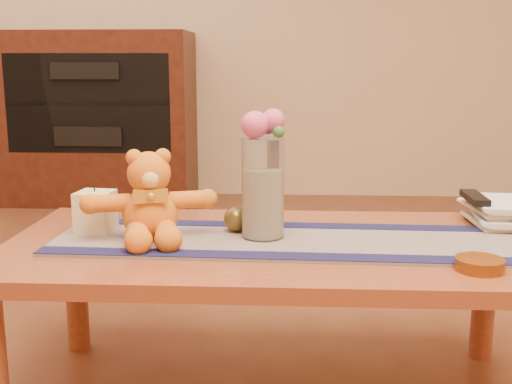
# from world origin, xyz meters

# --- Properties ---
(coffee_table_top) EXTENTS (1.40, 0.70, 0.04)m
(coffee_table_top) POSITION_xyz_m (0.00, 0.00, 0.43)
(coffee_table_top) COLOR maroon
(coffee_table_top) RESTS_ON floor
(table_leg_bl) EXTENTS (0.07, 0.07, 0.41)m
(table_leg_bl) POSITION_xyz_m (-0.64, 0.29, 0.21)
(table_leg_bl) COLOR maroon
(table_leg_bl) RESTS_ON floor
(table_leg_br) EXTENTS (0.07, 0.07, 0.41)m
(table_leg_br) POSITION_xyz_m (0.64, 0.29, 0.21)
(table_leg_br) COLOR maroon
(table_leg_br) RESTS_ON floor
(persian_runner) EXTENTS (1.21, 0.38, 0.01)m
(persian_runner) POSITION_xyz_m (0.03, -0.01, 0.45)
(persian_runner) COLOR #1A1C49
(persian_runner) RESTS_ON coffee_table_top
(runner_border_near) EXTENTS (1.20, 0.09, 0.00)m
(runner_border_near) POSITION_xyz_m (0.02, -0.16, 0.46)
(runner_border_near) COLOR #14143E
(runner_border_near) RESTS_ON persian_runner
(runner_border_far) EXTENTS (1.20, 0.09, 0.00)m
(runner_border_far) POSITION_xyz_m (0.03, 0.13, 0.46)
(runner_border_far) COLOR #14143E
(runner_border_far) RESTS_ON persian_runner
(teddy_bear) EXTENTS (0.38, 0.34, 0.22)m
(teddy_bear) POSITION_xyz_m (-0.32, -0.01, 0.57)
(teddy_bear) COLOR orange
(teddy_bear) RESTS_ON persian_runner
(pillar_candle) EXTENTS (0.10, 0.10, 0.11)m
(pillar_candle) POSITION_xyz_m (-0.49, 0.04, 0.51)
(pillar_candle) COLOR beige
(pillar_candle) RESTS_ON persian_runner
(candle_wick) EXTENTS (0.00, 0.00, 0.01)m
(candle_wick) POSITION_xyz_m (-0.49, 0.04, 0.57)
(candle_wick) COLOR black
(candle_wick) RESTS_ON pillar_candle
(glass_vase) EXTENTS (0.11, 0.11, 0.26)m
(glass_vase) POSITION_xyz_m (-0.03, 0.01, 0.59)
(glass_vase) COLOR silver
(glass_vase) RESTS_ON persian_runner
(potpourri_fill) EXTENTS (0.09, 0.09, 0.18)m
(potpourri_fill) POSITION_xyz_m (-0.03, 0.01, 0.55)
(potpourri_fill) COLOR beige
(potpourri_fill) RESTS_ON glass_vase
(rose_left) EXTENTS (0.07, 0.07, 0.07)m
(rose_left) POSITION_xyz_m (-0.05, 0.00, 0.75)
(rose_left) COLOR #DB4D7E
(rose_left) RESTS_ON glass_vase
(rose_right) EXTENTS (0.06, 0.06, 0.06)m
(rose_right) POSITION_xyz_m (-0.01, 0.02, 0.76)
(rose_right) COLOR #DB4D7E
(rose_right) RESTS_ON glass_vase
(blue_flower_back) EXTENTS (0.04, 0.04, 0.04)m
(blue_flower_back) POSITION_xyz_m (-0.02, 0.05, 0.75)
(blue_flower_back) COLOR #494E9E
(blue_flower_back) RESTS_ON glass_vase
(blue_flower_side) EXTENTS (0.04, 0.04, 0.04)m
(blue_flower_side) POSITION_xyz_m (-0.06, 0.03, 0.74)
(blue_flower_side) COLOR #494E9E
(blue_flower_side) RESTS_ON glass_vase
(leaf_sprig) EXTENTS (0.03, 0.03, 0.03)m
(leaf_sprig) POSITION_xyz_m (0.01, -0.01, 0.74)
(leaf_sprig) COLOR #33662D
(leaf_sprig) RESTS_ON glass_vase
(bronze_ball) EXTENTS (0.08, 0.08, 0.07)m
(bronze_ball) POSITION_xyz_m (-0.11, 0.06, 0.49)
(bronze_ball) COLOR brown
(bronze_ball) RESTS_ON persian_runner
(book_bottom) EXTENTS (0.18, 0.23, 0.02)m
(book_bottom) POSITION_xyz_m (0.56, 0.18, 0.46)
(book_bottom) COLOR beige
(book_bottom) RESTS_ON coffee_table_top
(book_lower) EXTENTS (0.19, 0.24, 0.02)m
(book_lower) POSITION_xyz_m (0.56, 0.18, 0.48)
(book_lower) COLOR beige
(book_lower) RESTS_ON book_bottom
(book_upper) EXTENTS (0.19, 0.24, 0.02)m
(book_upper) POSITION_xyz_m (0.55, 0.19, 0.50)
(book_upper) COLOR beige
(book_upper) RESTS_ON book_lower
(book_top) EXTENTS (0.18, 0.23, 0.02)m
(book_top) POSITION_xyz_m (0.56, 0.18, 0.52)
(book_top) COLOR beige
(book_top) RESTS_ON book_upper
(tv_remote) EXTENTS (0.05, 0.16, 0.02)m
(tv_remote) POSITION_xyz_m (0.56, 0.17, 0.54)
(tv_remote) COLOR black
(tv_remote) RESTS_ON book_top
(amber_dish) EXTENTS (0.14, 0.14, 0.03)m
(amber_dish) POSITION_xyz_m (0.46, -0.21, 0.46)
(amber_dish) COLOR #BF5914
(amber_dish) RESTS_ON coffee_table_top
(media_cabinet) EXTENTS (1.20, 0.50, 1.10)m
(media_cabinet) POSITION_xyz_m (-1.20, 2.48, 0.55)
(media_cabinet) COLOR black
(media_cabinet) RESTS_ON floor
(cabinet_cavity) EXTENTS (1.02, 0.03, 0.61)m
(cabinet_cavity) POSITION_xyz_m (-1.20, 2.25, 0.66)
(cabinet_cavity) COLOR black
(cabinet_cavity) RESTS_ON media_cabinet
(cabinet_shelf) EXTENTS (1.02, 0.20, 0.02)m
(cabinet_shelf) POSITION_xyz_m (-1.20, 2.33, 0.66)
(cabinet_shelf) COLOR black
(cabinet_shelf) RESTS_ON media_cabinet
(stereo_upper) EXTENTS (0.42, 0.28, 0.10)m
(stereo_upper) POSITION_xyz_m (-1.20, 2.35, 0.86)
(stereo_upper) COLOR black
(stereo_upper) RESTS_ON media_cabinet
(stereo_lower) EXTENTS (0.42, 0.28, 0.12)m
(stereo_lower) POSITION_xyz_m (-1.20, 2.35, 0.46)
(stereo_lower) COLOR black
(stereo_lower) RESTS_ON media_cabinet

